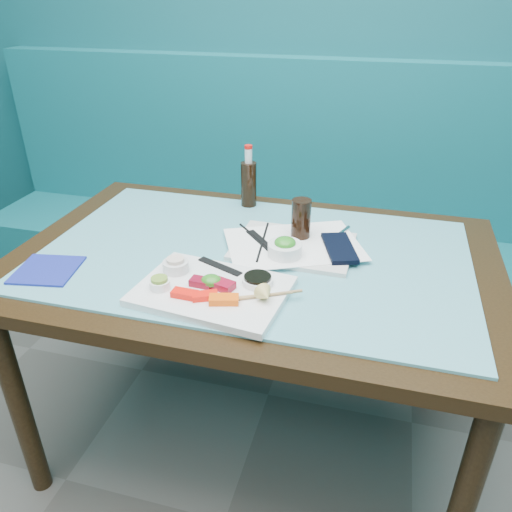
% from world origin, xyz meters
% --- Properties ---
extents(booth_bench, '(3.00, 0.56, 1.17)m').
position_xyz_m(booth_bench, '(0.00, 2.29, 0.37)').
color(booth_bench, '#105F67').
rests_on(booth_bench, ground).
extents(dining_table, '(1.40, 0.90, 0.75)m').
position_xyz_m(dining_table, '(0.00, 1.45, 0.67)').
color(dining_table, black).
rests_on(dining_table, ground).
extents(glass_top, '(1.22, 0.76, 0.01)m').
position_xyz_m(glass_top, '(0.00, 1.45, 0.75)').
color(glass_top, '#57A3AF').
rests_on(glass_top, dining_table).
extents(sashimi_plate, '(0.40, 0.30, 0.02)m').
position_xyz_m(sashimi_plate, '(-0.04, 1.21, 0.77)').
color(sashimi_plate, white).
rests_on(sashimi_plate, glass_top).
extents(salmon_left, '(0.07, 0.03, 0.02)m').
position_xyz_m(salmon_left, '(-0.09, 1.16, 0.78)').
color(salmon_left, '#FF150A').
rests_on(salmon_left, sashimi_plate).
extents(salmon_mid, '(0.07, 0.05, 0.02)m').
position_xyz_m(salmon_mid, '(-0.04, 1.16, 0.78)').
color(salmon_mid, '#FF160A').
rests_on(salmon_mid, sashimi_plate).
extents(salmon_right, '(0.08, 0.05, 0.02)m').
position_xyz_m(salmon_right, '(0.01, 1.16, 0.79)').
color(salmon_right, '#FF570A').
rests_on(salmon_right, sashimi_plate).
extents(tuna_left, '(0.06, 0.04, 0.02)m').
position_xyz_m(tuna_left, '(-0.07, 1.22, 0.79)').
color(tuna_left, maroon).
rests_on(tuna_left, sashimi_plate).
extents(tuna_right, '(0.07, 0.05, 0.02)m').
position_xyz_m(tuna_right, '(-0.02, 1.22, 0.79)').
color(tuna_right, maroon).
rests_on(tuna_right, sashimi_plate).
extents(seaweed_garnish, '(0.06, 0.05, 0.03)m').
position_xyz_m(seaweed_garnish, '(-0.05, 1.22, 0.79)').
color(seaweed_garnish, '#2C791B').
rests_on(seaweed_garnish, sashimi_plate).
extents(ramekin_wasabi, '(0.06, 0.06, 0.02)m').
position_xyz_m(ramekin_wasabi, '(-0.17, 1.18, 0.79)').
color(ramekin_wasabi, white).
rests_on(ramekin_wasabi, sashimi_plate).
extents(wasabi_fill, '(0.05, 0.05, 0.01)m').
position_xyz_m(wasabi_fill, '(-0.17, 1.18, 0.80)').
color(wasabi_fill, olive).
rests_on(wasabi_fill, ramekin_wasabi).
extents(ramekin_ginger, '(0.07, 0.07, 0.03)m').
position_xyz_m(ramekin_ginger, '(-0.16, 1.27, 0.79)').
color(ramekin_ginger, silver).
rests_on(ramekin_ginger, sashimi_plate).
extents(ginger_fill, '(0.06, 0.06, 0.01)m').
position_xyz_m(ginger_fill, '(-0.16, 1.27, 0.81)').
color(ginger_fill, beige).
rests_on(ginger_fill, ramekin_ginger).
extents(soy_dish, '(0.10, 0.10, 0.02)m').
position_xyz_m(soy_dish, '(0.06, 1.26, 0.78)').
color(soy_dish, white).
rests_on(soy_dish, sashimi_plate).
extents(soy_fill, '(0.08, 0.08, 0.01)m').
position_xyz_m(soy_fill, '(0.06, 1.26, 0.80)').
color(soy_fill, black).
rests_on(soy_fill, soy_dish).
extents(lemon_wedge, '(0.06, 0.06, 0.04)m').
position_xyz_m(lemon_wedge, '(0.10, 1.18, 0.80)').
color(lemon_wedge, '#DBC168').
rests_on(lemon_wedge, sashimi_plate).
extents(chopstick_sleeve, '(0.14, 0.08, 0.00)m').
position_xyz_m(chopstick_sleeve, '(-0.06, 1.32, 0.78)').
color(chopstick_sleeve, black).
rests_on(chopstick_sleeve, sashimi_plate).
extents(wooden_chopstick_a, '(0.18, 0.09, 0.01)m').
position_xyz_m(wooden_chopstick_a, '(0.07, 1.20, 0.78)').
color(wooden_chopstick_a, tan).
rests_on(wooden_chopstick_a, sashimi_plate).
extents(wooden_chopstick_b, '(0.21, 0.12, 0.01)m').
position_xyz_m(wooden_chopstick_b, '(0.08, 1.20, 0.78)').
color(wooden_chopstick_b, '#9B7649').
rests_on(wooden_chopstick_b, sashimi_plate).
extents(serving_tray, '(0.35, 0.27, 0.01)m').
position_xyz_m(serving_tray, '(0.11, 1.51, 0.76)').
color(serving_tray, silver).
rests_on(serving_tray, glass_top).
extents(paper_placemat, '(0.46, 0.41, 0.00)m').
position_xyz_m(paper_placemat, '(0.11, 1.51, 0.77)').
color(paper_placemat, white).
rests_on(paper_placemat, serving_tray).
extents(seaweed_bowl, '(0.11, 0.11, 0.04)m').
position_xyz_m(seaweed_bowl, '(0.10, 1.43, 0.79)').
color(seaweed_bowl, white).
rests_on(seaweed_bowl, serving_tray).
extents(seaweed_salad, '(0.06, 0.06, 0.03)m').
position_xyz_m(seaweed_salad, '(0.10, 1.43, 0.81)').
color(seaweed_salad, '#29871F').
rests_on(seaweed_salad, seaweed_bowl).
extents(cola_glass, '(0.06, 0.06, 0.12)m').
position_xyz_m(cola_glass, '(0.12, 1.56, 0.83)').
color(cola_glass, black).
rests_on(cola_glass, serving_tray).
extents(navy_pouch, '(0.13, 0.19, 0.01)m').
position_xyz_m(navy_pouch, '(0.24, 1.51, 0.78)').
color(navy_pouch, black).
rests_on(navy_pouch, serving_tray).
extents(fork, '(0.04, 0.09, 0.01)m').
position_xyz_m(fork, '(0.24, 1.61, 0.78)').
color(fork, silver).
rests_on(fork, serving_tray).
extents(black_chopstick_a, '(0.19, 0.20, 0.01)m').
position_xyz_m(black_chopstick_a, '(0.01, 1.50, 0.77)').
color(black_chopstick_a, black).
rests_on(black_chopstick_a, serving_tray).
extents(black_chopstick_b, '(0.04, 0.25, 0.01)m').
position_xyz_m(black_chopstick_b, '(0.02, 1.50, 0.77)').
color(black_chopstick_b, black).
rests_on(black_chopstick_b, serving_tray).
extents(tray_sleeve, '(0.13, 0.14, 0.00)m').
position_xyz_m(tray_sleeve, '(0.01, 1.50, 0.77)').
color(tray_sleeve, black).
rests_on(tray_sleeve, serving_tray).
extents(cola_bottle_body, '(0.07, 0.07, 0.15)m').
position_xyz_m(cola_bottle_body, '(-0.11, 1.79, 0.84)').
color(cola_bottle_body, black).
rests_on(cola_bottle_body, glass_top).
extents(cola_bottle_neck, '(0.03, 0.03, 0.05)m').
position_xyz_m(cola_bottle_neck, '(-0.11, 1.79, 0.94)').
color(cola_bottle_neck, silver).
rests_on(cola_bottle_neck, cola_bottle_body).
extents(cola_bottle_cap, '(0.03, 0.03, 0.01)m').
position_xyz_m(cola_bottle_cap, '(-0.11, 1.79, 0.97)').
color(cola_bottle_cap, red).
rests_on(cola_bottle_cap, cola_bottle_neck).
extents(blue_napkin, '(0.18, 0.18, 0.01)m').
position_xyz_m(blue_napkin, '(-0.52, 1.20, 0.76)').
color(blue_napkin, navy).
rests_on(blue_napkin, glass_top).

